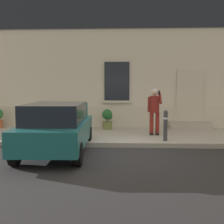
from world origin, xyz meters
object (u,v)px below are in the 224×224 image
object	(u,v)px
bollard_near_person	(165,124)
planter_charcoal	(52,118)
planter_olive	(107,119)
hatchback_car_teal	(57,127)
person_on_phone	(155,109)

from	to	relation	value
bollard_near_person	planter_charcoal	xyz separation A→B (m)	(-4.55, 2.66, -0.11)
bollard_near_person	planter_olive	xyz separation A→B (m)	(-2.13, 2.58, -0.11)
hatchback_car_teal	person_on_phone	xyz separation A→B (m)	(3.10, 2.54, 0.36)
bollard_near_person	planter_olive	size ratio (longest dim) A/B	1.22
hatchback_car_teal	planter_olive	size ratio (longest dim) A/B	4.80
planter_olive	planter_charcoal	bearing A→B (deg)	177.92
hatchback_car_teal	planter_olive	world-z (taller)	hatchback_car_teal
bollard_near_person	planter_charcoal	bearing A→B (deg)	149.65
bollard_near_person	planter_olive	distance (m)	3.34
hatchback_car_teal	planter_olive	bearing A→B (deg)	72.73
bollard_near_person	person_on_phone	size ratio (longest dim) A/B	0.60
bollard_near_person	person_on_phone	world-z (taller)	person_on_phone
bollard_near_person	planter_olive	world-z (taller)	bollard_near_person
person_on_phone	hatchback_car_teal	bearing A→B (deg)	-132.81
planter_olive	hatchback_car_teal	bearing A→B (deg)	-107.27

